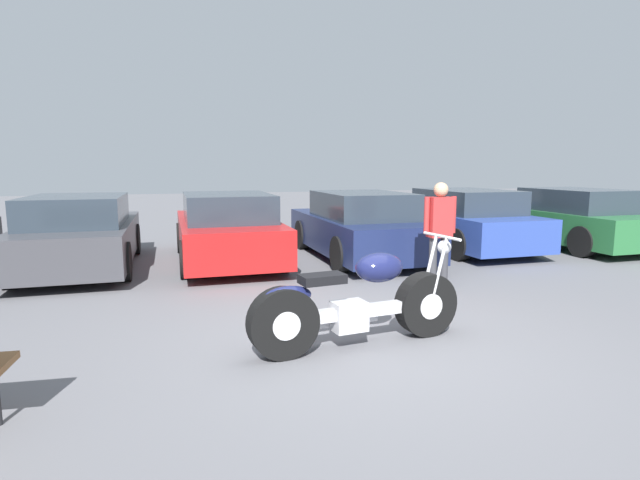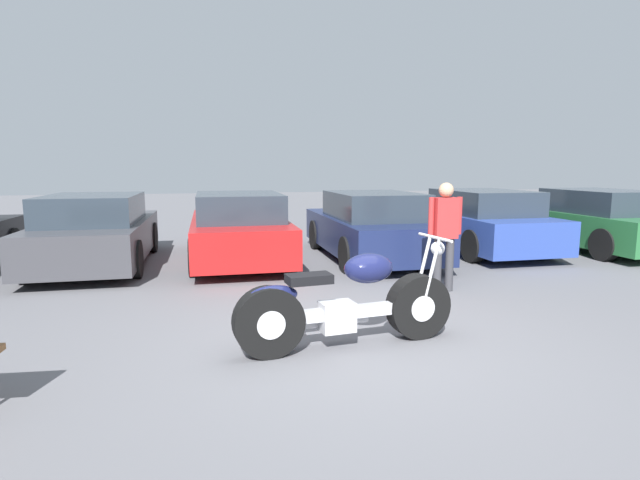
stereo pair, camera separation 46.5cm
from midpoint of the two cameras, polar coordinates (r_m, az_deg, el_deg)
name	(u,v)px [view 2 (the right image)]	position (r m, az deg, el deg)	size (l,w,h in m)	color
ground_plane	(360,343)	(5.34, 7.09, -11.69)	(60.00, 60.00, 0.00)	slate
motorcycle	(346,304)	(5.11, 5.62, -7.34)	(2.34, 0.67, 1.10)	black
parked_car_dark_grey	(96,232)	(9.92, -22.98, 0.83)	(1.83, 4.18, 1.32)	#3D3D42
parked_car_red	(239,229)	(9.73, -7.93, 1.29)	(1.83, 4.18, 1.32)	red
parked_car_navy	(370,227)	(10.00, 7.11, 1.50)	(1.83, 4.18, 1.32)	#19234C
parked_car_blue	(478,222)	(11.44, 18.76, 1.98)	(1.83, 4.18, 1.32)	#2D479E
parked_car_green	(594,221)	(12.67, 29.73, 1.91)	(1.83, 4.18, 1.32)	#286B38
person_standing	(445,228)	(7.52, 15.81, 1.33)	(0.52, 0.21, 1.60)	#38383D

